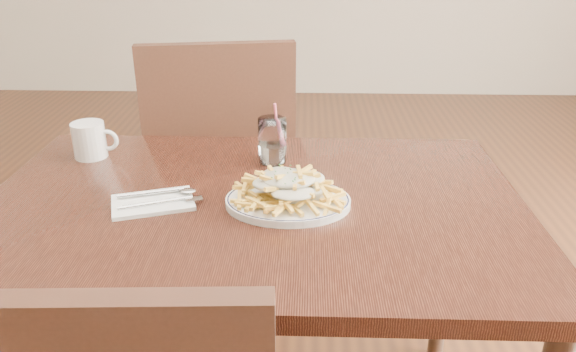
{
  "coord_description": "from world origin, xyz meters",
  "views": [
    {
      "loc": [
        0.12,
        -1.11,
        1.31
      ],
      "look_at": [
        0.08,
        -0.02,
        0.82
      ],
      "focal_mm": 35.0,
      "sensor_mm": 36.0,
      "label": 1
    }
  ],
  "objects_px": {
    "loaded_fries": "(288,183)",
    "water_glass": "(272,143)",
    "fries_plate": "(288,201)",
    "table": "(254,231)",
    "coffee_mug": "(90,140)",
    "chair_far": "(221,166)"
  },
  "relations": [
    {
      "from": "table",
      "to": "coffee_mug",
      "type": "distance_m",
      "value": 0.52
    },
    {
      "from": "table",
      "to": "loaded_fries",
      "type": "distance_m",
      "value": 0.15
    },
    {
      "from": "table",
      "to": "fries_plate",
      "type": "distance_m",
      "value": 0.12
    },
    {
      "from": "table",
      "to": "water_glass",
      "type": "bearing_deg",
      "value": 82.2
    },
    {
      "from": "chair_far",
      "to": "water_glass",
      "type": "distance_m",
      "value": 0.49
    },
    {
      "from": "loaded_fries",
      "to": "water_glass",
      "type": "distance_m",
      "value": 0.25
    },
    {
      "from": "loaded_fries",
      "to": "fries_plate",
      "type": "bearing_deg",
      "value": 0.0
    },
    {
      "from": "chair_far",
      "to": "coffee_mug",
      "type": "xyz_separation_m",
      "value": [
        -0.28,
        -0.37,
        0.23
      ]
    },
    {
      "from": "table",
      "to": "water_glass",
      "type": "relative_size",
      "value": 7.6
    },
    {
      "from": "fries_plate",
      "to": "loaded_fries",
      "type": "bearing_deg",
      "value": 0.0
    },
    {
      "from": "fries_plate",
      "to": "coffee_mug",
      "type": "height_order",
      "value": "coffee_mug"
    },
    {
      "from": "chair_far",
      "to": "fries_plate",
      "type": "xyz_separation_m",
      "value": [
        0.24,
        -0.63,
        0.19
      ]
    },
    {
      "from": "table",
      "to": "loaded_fries",
      "type": "xyz_separation_m",
      "value": [
        0.08,
        -0.02,
        0.13
      ]
    },
    {
      "from": "loaded_fries",
      "to": "water_glass",
      "type": "bearing_deg",
      "value": 101.1
    },
    {
      "from": "fries_plate",
      "to": "loaded_fries",
      "type": "height_order",
      "value": "loaded_fries"
    },
    {
      "from": "table",
      "to": "coffee_mug",
      "type": "bearing_deg",
      "value": 151.91
    },
    {
      "from": "chair_far",
      "to": "water_glass",
      "type": "bearing_deg",
      "value": -63.02
    },
    {
      "from": "chair_far",
      "to": "fries_plate",
      "type": "height_order",
      "value": "chair_far"
    },
    {
      "from": "fries_plate",
      "to": "coffee_mug",
      "type": "xyz_separation_m",
      "value": [
        -0.52,
        0.26,
        0.04
      ]
    },
    {
      "from": "fries_plate",
      "to": "chair_far",
      "type": "bearing_deg",
      "value": 111.2
    },
    {
      "from": "fries_plate",
      "to": "coffee_mug",
      "type": "bearing_deg",
      "value": 153.55
    },
    {
      "from": "fries_plate",
      "to": "loaded_fries",
      "type": "xyz_separation_m",
      "value": [
        0.0,
        0.0,
        0.04
      ]
    }
  ]
}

